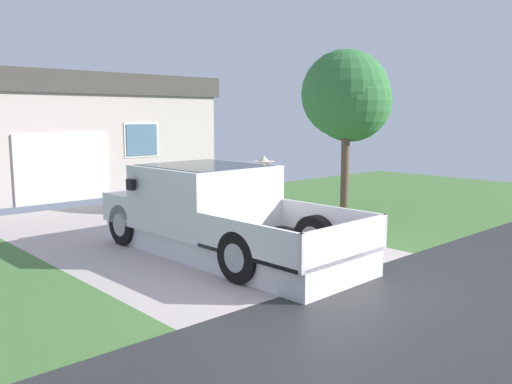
% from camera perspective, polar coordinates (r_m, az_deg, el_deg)
% --- Properties ---
extents(ground, '(29.20, 18.60, 0.18)m').
position_cam_1_polar(ground, '(7.19, 18.60, -12.73)').
color(ground, '#BDADA7').
extents(pickup_truck, '(2.28, 5.34, 1.60)m').
position_cam_1_polar(pickup_truck, '(9.87, -4.84, -2.23)').
color(pickup_truck, silver).
rests_on(pickup_truck, ground).
extents(person_with_hat, '(0.49, 0.43, 1.71)m').
position_cam_1_polar(person_with_hat, '(10.70, 0.83, 0.07)').
color(person_with_hat, navy).
rests_on(person_with_hat, ground).
extents(handbag, '(0.38, 0.19, 0.45)m').
position_cam_1_polar(handbag, '(10.82, 2.68, -4.45)').
color(handbag, brown).
rests_on(handbag, ground).
extents(house_with_garage, '(9.20, 5.40, 3.81)m').
position_cam_1_polar(house_with_garage, '(19.22, -19.95, 5.98)').
color(house_with_garage, '#BFAEA5').
rests_on(house_with_garage, ground).
extents(front_yard_tree, '(2.30, 2.37, 4.21)m').
position_cam_1_polar(front_yard_tree, '(14.28, 9.80, 9.96)').
color(front_yard_tree, brown).
rests_on(front_yard_tree, ground).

